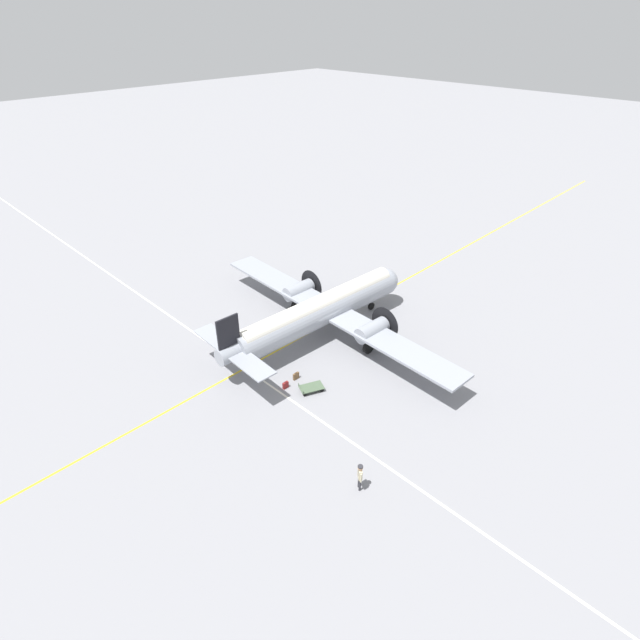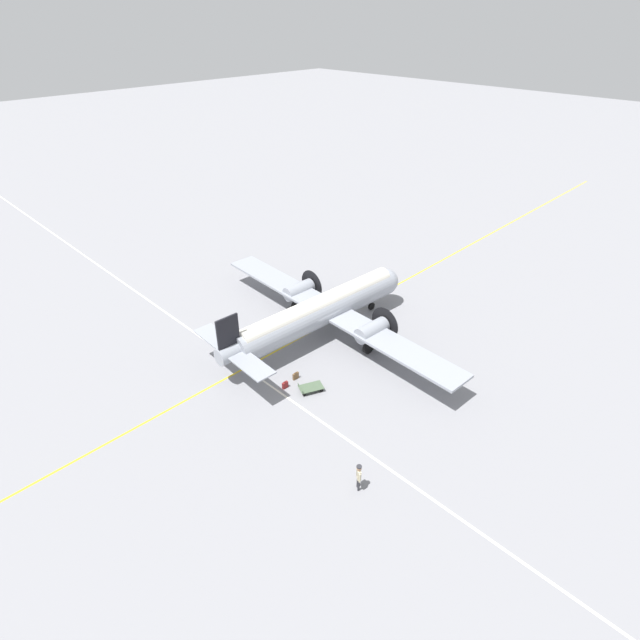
# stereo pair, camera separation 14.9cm
# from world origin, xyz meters

# --- Properties ---
(ground_plane) EXTENTS (300.00, 300.00, 0.00)m
(ground_plane) POSITION_xyz_m (0.00, 0.00, 0.00)
(ground_plane) COLOR gray
(apron_line_eastwest) EXTENTS (120.00, 0.16, 0.01)m
(apron_line_eastwest) POSITION_xyz_m (0.00, 0.90, 0.00)
(apron_line_eastwest) COLOR gold
(apron_line_eastwest) RESTS_ON ground_plane
(apron_line_northsouth) EXTENTS (0.16, 120.00, 0.01)m
(apron_line_northsouth) POSITION_xyz_m (-7.11, 0.00, 0.00)
(apron_line_northsouth) COLOR silver
(apron_line_northsouth) RESTS_ON ground_plane
(airliner_main) EXTENTS (18.61, 25.70, 5.34)m
(airliner_main) POSITION_xyz_m (0.36, -0.02, 2.38)
(airliner_main) COLOR #9399A3
(airliner_main) RESTS_ON ground_plane
(crew_foreground) EXTENTS (0.43, 0.51, 1.83)m
(crew_foreground) POSITION_xyz_m (-9.47, -12.46, 1.15)
(crew_foreground) COLOR #2D2D33
(crew_foreground) RESTS_ON ground_plane
(suitcase_near_door) EXTENTS (0.45, 0.18, 0.54)m
(suitcase_near_door) POSITION_xyz_m (-6.50, -2.97, 0.25)
(suitcase_near_door) COLOR maroon
(suitcase_near_door) RESTS_ON ground_plane
(suitcase_upright_spare) EXTENTS (0.51, 0.13, 0.56)m
(suitcase_upright_spare) POSITION_xyz_m (-5.29, -2.76, 0.26)
(suitcase_upright_spare) COLOR brown
(suitcase_upright_spare) RESTS_ON ground_plane
(baggage_cart) EXTENTS (1.94, 1.60, 0.56)m
(baggage_cart) POSITION_xyz_m (-5.42, -4.48, 0.27)
(baggage_cart) COLOR #4C6047
(baggage_cart) RESTS_ON ground_plane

